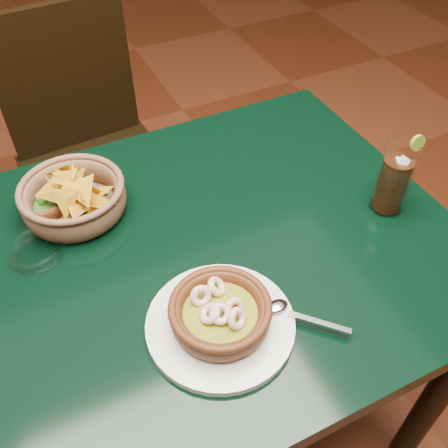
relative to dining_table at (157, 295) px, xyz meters
name	(u,v)px	position (x,y,z in m)	size (l,w,h in m)	color
ground	(178,427)	(0.00, 0.00, -0.65)	(7.00, 7.00, 0.00)	#471C0C
dining_table	(157,295)	(0.00, 0.00, 0.00)	(1.20, 0.80, 0.75)	black
dining_chair	(92,152)	(0.04, 0.71, -0.14)	(0.46, 0.46, 0.93)	black
shrimp_plate	(221,316)	(0.06, -0.18, 0.13)	(0.31, 0.25, 0.08)	silver
chip_basket	(74,197)	(-0.09, 0.20, 0.14)	(0.24, 0.24, 0.16)	brown
guacamole_ramekin	(43,206)	(-0.15, 0.23, 0.12)	(0.11, 0.11, 0.04)	#451F0D
cola_drink	(394,180)	(0.49, -0.07, 0.17)	(0.15, 0.15, 0.17)	white
glass_ashtray	(36,251)	(-0.19, 0.11, 0.11)	(0.12, 0.12, 0.03)	white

